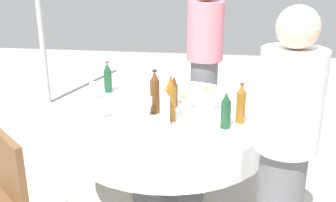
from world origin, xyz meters
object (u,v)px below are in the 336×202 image
(wine_glass_mid, at_px, (214,96))
(plate_east, at_px, (141,100))
(bottle_clear_left, at_px, (165,109))
(plate_far, at_px, (210,89))
(bottle_brown_right, at_px, (174,92))
(wine_glass_outer, at_px, (101,105))
(person_west, at_px, (285,146))
(bottle_dark_green_near, at_px, (108,78))
(wine_glass_south, at_px, (190,98))
(bottle_amber_mid, at_px, (171,99))
(bottle_amber_south, at_px, (241,105))
(plate_front, at_px, (139,88))
(person_right, at_px, (204,62))
(plate_outer, at_px, (184,97))
(wine_glass_north, at_px, (95,88))
(dining_table, at_px, (168,127))
(bottle_brown_north, at_px, (155,93))
(wine_glass_near, at_px, (148,102))
(bottle_dark_green_west, at_px, (226,111))

(wine_glass_mid, relative_size, plate_east, 0.65)
(bottle_clear_left, relative_size, plate_far, 1.23)
(bottle_brown_right, distance_m, wine_glass_mid, 0.30)
(wine_glass_outer, xyz_separation_m, person_west, (0.45, 1.16, -0.01))
(bottle_dark_green_near, height_order, wine_glass_south, bottle_dark_green_near)
(bottle_dark_green_near, height_order, wine_glass_mid, bottle_dark_green_near)
(bottle_brown_right, bearing_deg, wine_glass_outer, -56.01)
(bottle_clear_left, xyz_separation_m, bottle_amber_mid, (-0.12, 0.02, 0.03))
(bottle_amber_mid, height_order, wine_glass_outer, bottle_amber_mid)
(bottle_clear_left, xyz_separation_m, wine_glass_mid, (-0.34, 0.31, -0.02))
(bottle_amber_south, relative_size, plate_front, 1.38)
(wine_glass_south, xyz_separation_m, person_right, (-0.98, 0.06, 0.02))
(plate_outer, bearing_deg, person_right, 170.57)
(wine_glass_south, bearing_deg, plate_outer, -165.11)
(bottle_amber_south, bearing_deg, wine_glass_north, -105.38)
(bottle_amber_south, xyz_separation_m, wine_glass_outer, (0.07, -0.94, -0.02))
(dining_table, height_order, bottle_brown_north, bottle_brown_north)
(bottle_amber_mid, bearing_deg, plate_front, -151.03)
(bottle_dark_green_near, distance_m, wine_glass_near, 0.66)
(bottle_dark_green_near, xyz_separation_m, plate_east, (0.19, 0.32, -0.11))
(bottle_clear_left, height_order, wine_glass_outer, bottle_clear_left)
(wine_glass_mid, bearing_deg, bottle_amber_mid, -52.45)
(dining_table, height_order, wine_glass_mid, wine_glass_mid)
(wine_glass_near, distance_m, person_west, 1.01)
(dining_table, height_order, plate_front, plate_front)
(bottle_clear_left, relative_size, wine_glass_south, 2.01)
(wine_glass_outer, xyz_separation_m, person_right, (-1.25, 0.64, 0.01))
(plate_outer, xyz_separation_m, person_west, (0.98, 0.64, 0.08))
(bottle_clear_left, xyz_separation_m, wine_glass_north, (-0.44, -0.62, -0.03))
(dining_table, relative_size, person_right, 0.92)
(wine_glass_mid, height_order, plate_far, wine_glass_mid)
(bottle_dark_green_near, xyz_separation_m, person_right, (-0.67, 0.76, -0.01))
(plate_east, bearing_deg, bottle_amber_mid, 38.68)
(bottle_amber_mid, relative_size, wine_glass_mid, 2.11)
(plate_east, bearing_deg, plate_front, -164.70)
(bottle_brown_right, xyz_separation_m, wine_glass_mid, (0.04, 0.29, -0.00))
(wine_glass_mid, bearing_deg, plate_east, -102.19)
(bottle_dark_green_west, xyz_separation_m, wine_glass_outer, (-0.03, -0.84, -0.01))
(wine_glass_south, bearing_deg, plate_east, -106.94)
(person_west, bearing_deg, dining_table, -90.00)
(bottle_dark_green_near, bearing_deg, bottle_brown_right, 64.76)
(bottle_clear_left, distance_m, bottle_amber_mid, 0.13)
(person_right, bearing_deg, plate_far, -69.84)
(wine_glass_outer, bearing_deg, person_right, 152.91)
(bottle_brown_right, xyz_separation_m, bottle_dark_green_near, (-0.27, -0.58, 0.01))
(bottle_amber_south, height_order, wine_glass_mid, bottle_amber_south)
(bottle_amber_mid, height_order, plate_east, bottle_amber_mid)
(dining_table, relative_size, wine_glass_north, 10.49)
(wine_glass_near, distance_m, wine_glass_outer, 0.32)
(bottle_brown_north, bearing_deg, bottle_dark_green_near, -131.79)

